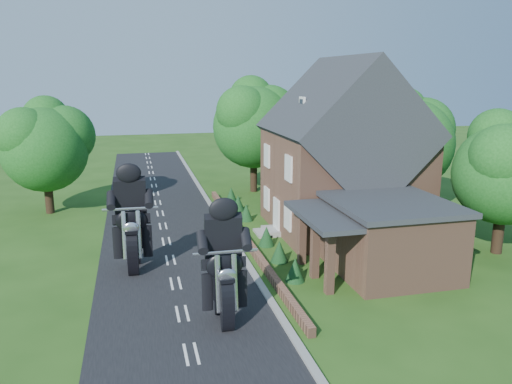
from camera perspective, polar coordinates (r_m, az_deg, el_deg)
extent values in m
plane|color=#234814|center=(23.05, -9.17, -10.30)|extent=(120.00, 120.00, 0.00)
cube|color=black|center=(23.04, -9.17, -10.28)|extent=(7.00, 80.00, 0.02)
cube|color=gray|center=(23.54, -0.18, -9.45)|extent=(0.30, 80.00, 0.12)
cube|color=brown|center=(28.20, -1.30, -5.26)|extent=(0.30, 22.00, 0.40)
cube|color=brown|center=(30.27, 9.78, 1.32)|extent=(8.00, 8.00, 6.00)
cube|color=#26292E|center=(29.81, 10.00, 6.97)|extent=(8.48, 8.64, 8.48)
cube|color=brown|center=(30.51, 13.78, 12.96)|extent=(0.60, 0.90, 1.60)
cube|color=white|center=(28.74, 5.30, 9.89)|extent=(0.12, 0.80, 0.90)
cube|color=black|center=(28.72, 5.19, 9.89)|extent=(0.04, 0.55, 0.65)
cube|color=white|center=(29.38, 2.34, -2.77)|extent=(0.10, 1.10, 2.10)
cube|color=gray|center=(29.55, 1.69, -4.50)|extent=(0.80, 1.60, 0.30)
cube|color=gray|center=(29.45, 0.75, -4.71)|extent=(0.80, 1.60, 0.15)
cube|color=white|center=(27.21, 3.64, -2.89)|extent=(0.10, 1.10, 1.40)
cube|color=black|center=(27.20, 3.60, -2.89)|extent=(0.04, 0.92, 1.22)
cube|color=white|center=(31.28, 1.23, -0.73)|extent=(0.10, 1.10, 1.40)
cube|color=black|center=(31.28, 1.19, -0.73)|extent=(0.04, 0.92, 1.22)
cube|color=white|center=(26.59, 3.73, 2.71)|extent=(0.10, 1.10, 1.40)
cube|color=black|center=(26.58, 3.69, 2.71)|extent=(0.04, 0.92, 1.22)
cube|color=white|center=(30.75, 1.25, 4.16)|extent=(0.10, 1.10, 1.40)
cube|color=black|center=(30.74, 1.22, 4.16)|extent=(0.04, 0.92, 1.22)
cube|color=brown|center=(24.52, 14.91, -5.14)|extent=(5.00, 5.60, 3.20)
cube|color=#26292E|center=(24.05, 15.15, -1.24)|extent=(5.30, 5.94, 0.24)
cube|color=#26292E|center=(22.83, 8.26, -2.64)|extent=(2.60, 5.32, 0.22)
cube|color=brown|center=(21.52, 8.43, -7.99)|extent=(0.35, 0.35, 2.80)
cube|color=brown|center=(23.09, 6.74, -6.45)|extent=(0.35, 0.35, 2.80)
cube|color=brown|center=(24.68, 5.28, -5.10)|extent=(0.35, 0.35, 2.80)
cylinder|color=black|center=(29.11, 26.34, -3.61)|extent=(0.56, 0.56, 2.80)
sphere|color=#164F18|center=(28.49, 26.91, 1.86)|extent=(5.20, 5.20, 5.20)
sphere|color=#164F18|center=(27.16, 26.74, 3.62)|extent=(3.22, 3.22, 3.22)
sphere|color=#164F18|center=(29.09, 26.11, 5.79)|extent=(2.86, 2.86, 2.86)
cylinder|color=black|center=(35.48, 16.99, 0.19)|extent=(0.56, 0.56, 3.00)
sphere|color=#164F18|center=(34.94, 17.33, 5.23)|extent=(6.00, 6.00, 6.00)
sphere|color=#164F18|center=(36.05, 18.79, 6.80)|extent=(4.32, 4.32, 4.32)
sphere|color=#164F18|center=(33.50, 16.71, 7.03)|extent=(3.72, 3.72, 3.72)
sphere|color=#164F18|center=(35.81, 16.71, 8.84)|extent=(3.30, 3.30, 3.30)
cylinder|color=black|center=(40.88, 8.65, 2.71)|extent=(0.56, 0.56, 3.60)
sphere|color=#164F18|center=(40.37, 8.83, 7.99)|extent=(7.20, 7.20, 7.20)
sphere|color=#164F18|center=(41.60, 10.59, 9.57)|extent=(5.18, 5.18, 5.18)
sphere|color=#164F18|center=(38.80, 7.78, 9.96)|extent=(4.46, 4.46, 4.46)
sphere|color=#164F18|center=(41.60, 8.31, 11.64)|extent=(3.96, 3.96, 3.96)
cylinder|color=black|center=(39.97, 0.11, 2.48)|extent=(0.56, 0.56, 3.40)
sphere|color=#164F18|center=(39.48, 0.11, 7.42)|extent=(6.40, 6.40, 6.40)
sphere|color=#164F18|center=(40.38, 1.89, 8.91)|extent=(4.61, 4.61, 4.61)
sphere|color=#164F18|center=(38.18, -1.19, 9.15)|extent=(3.97, 3.97, 3.97)
sphere|color=#164F18|center=(40.58, -0.19, 10.75)|extent=(3.52, 3.52, 3.52)
cylinder|color=black|center=(36.37, -22.24, -0.07)|extent=(0.56, 0.56, 2.80)
sphere|color=#164F18|center=(35.86, -22.65, 4.50)|extent=(5.60, 5.60, 5.60)
sphere|color=#164F18|center=(36.14, -20.66, 6.08)|extent=(4.03, 4.03, 4.03)
sphere|color=#164F18|center=(35.07, -24.60, 6.00)|extent=(3.47, 3.47, 3.47)
sphere|color=#164F18|center=(36.74, -22.51, 7.79)|extent=(3.08, 3.08, 3.08)
cone|color=#103315|center=(22.89, 4.49, -8.84)|extent=(0.90, 0.90, 1.10)
cone|color=#103315|center=(25.12, 2.69, -6.78)|extent=(0.90, 0.90, 1.10)
cone|color=#103315|center=(27.39, 1.20, -5.05)|extent=(0.90, 0.90, 1.10)
cone|color=#103315|center=(32.04, -1.12, -2.34)|extent=(0.90, 0.90, 1.10)
cone|color=#103315|center=(34.40, -2.05, -1.26)|extent=(0.90, 0.90, 1.10)
cone|color=#103315|center=(36.78, -2.85, -0.31)|extent=(0.90, 0.90, 1.10)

